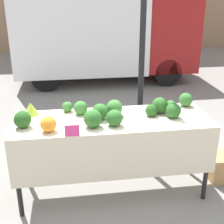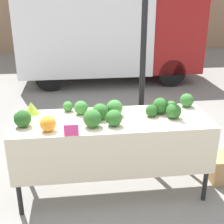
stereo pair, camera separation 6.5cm
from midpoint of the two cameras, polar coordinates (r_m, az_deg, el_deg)
ground_plane at (r=3.75m, az=-0.51°, el=-13.99°), size 40.00×40.00×0.00m
tent_pole at (r=3.81m, az=4.89°, el=7.46°), size 0.07×0.07×2.50m
parked_truck at (r=7.74m, az=-2.77°, el=16.03°), size 4.22×1.89×2.70m
market_table at (r=3.29m, az=-0.40°, el=-3.70°), size 2.09×0.72×0.90m
orange_cauliflower at (r=3.06m, az=-12.17°, el=-2.18°), size 0.16×0.16×0.16m
romanesco_head at (r=3.51m, az=-15.16°, el=0.58°), size 0.17×0.17×0.14m
broccoli_head_0 at (r=3.08m, az=-4.14°, el=-1.20°), size 0.18×0.18×0.18m
broccoli_head_1 at (r=3.41m, az=-6.30°, el=0.74°), size 0.15×0.15×0.15m
broccoli_head_2 at (r=3.27m, az=-2.77°, el=0.07°), size 0.17×0.17×0.17m
broccoli_head_3 at (r=3.36m, az=10.62°, el=0.27°), size 0.16×0.16×0.16m
broccoli_head_4 at (r=3.37m, az=6.64°, el=0.28°), size 0.13×0.13×0.13m
broccoli_head_5 at (r=3.20m, az=-16.63°, el=-1.33°), size 0.17×0.17×0.17m
broccoli_head_6 at (r=3.56m, az=10.12°, el=1.17°), size 0.12×0.12×0.12m
broccoli_head_7 at (r=3.46m, az=8.22°, el=1.21°), size 0.18×0.18×0.18m
broccoli_head_8 at (r=3.51m, az=-8.70°, el=0.95°), size 0.12×0.12×0.12m
broccoli_head_9 at (r=3.36m, az=-0.11°, el=0.77°), size 0.18×0.18×0.18m
broccoli_head_10 at (r=3.11m, az=-0.13°, el=-1.09°), size 0.17×0.17×0.17m
broccoli_head_11 at (r=3.72m, az=12.86°, el=2.20°), size 0.16×0.16×0.16m
price_sign at (r=2.94m, az=-7.94°, el=-3.41°), size 0.14×0.01×0.11m
produce_crate at (r=4.09m, az=19.29°, el=-9.35°), size 0.38×0.32×0.31m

